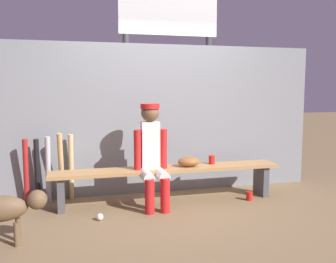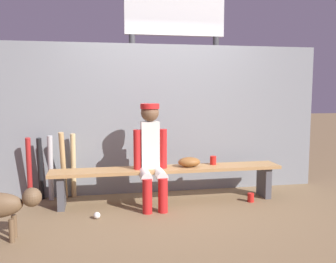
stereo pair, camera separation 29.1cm
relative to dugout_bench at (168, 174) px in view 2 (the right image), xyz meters
name	(u,v)px [view 2 (the right image)]	position (x,y,z in m)	size (l,w,h in m)	color
ground_plane	(168,202)	(0.00, 0.00, -0.35)	(30.00, 30.00, 0.00)	brown
chainlink_fence	(161,119)	(0.00, 0.50, 0.65)	(4.45, 0.03, 2.00)	gray
dugout_bench	(168,174)	(0.00, 0.00, 0.00)	(2.87, 0.36, 0.44)	#AD7F4C
player_seated	(151,152)	(-0.22, -0.10, 0.31)	(0.41, 0.55, 1.23)	silver
baseball_glove	(189,162)	(0.27, 0.00, 0.15)	(0.28, 0.20, 0.12)	brown
bat_wood_natural	(73,166)	(-1.16, 0.41, 0.07)	(0.06, 0.06, 0.84)	tan
bat_wood_tan	(63,166)	(-1.28, 0.33, 0.09)	(0.06, 0.06, 0.88)	tan
bat_aluminum_silver	(51,168)	(-1.44, 0.33, 0.07)	(0.06, 0.06, 0.83)	#B7B7BC
bat_aluminum_black	(40,169)	(-1.56, 0.38, 0.05)	(0.06, 0.06, 0.80)	black
bat_aluminum_red	(29,169)	(-1.69, 0.35, 0.06)	(0.06, 0.06, 0.81)	#B22323
baseball	(97,215)	(-0.88, -0.45, -0.31)	(0.07, 0.07, 0.07)	white
cup_on_ground	(251,197)	(1.02, -0.20, -0.29)	(0.08, 0.08, 0.11)	red
cup_on_bench	(213,160)	(0.61, 0.07, 0.14)	(0.08, 0.08, 0.11)	red
scoreboard	(179,34)	(0.48, 1.54, 1.93)	(1.89, 0.27, 3.33)	#3F3F42
dog	(0,206)	(-1.75, -0.88, -0.01)	(0.84, 0.20, 0.49)	brown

